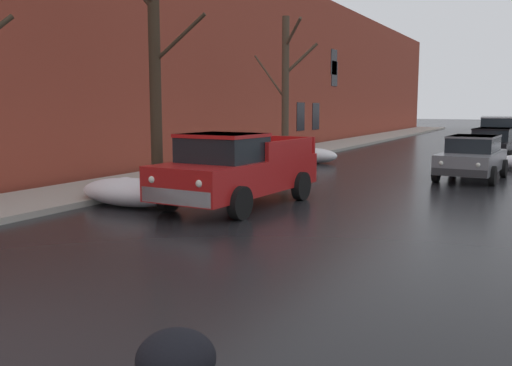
# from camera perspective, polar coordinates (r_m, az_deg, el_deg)

# --- Properties ---
(left_sidewalk_slab) EXTENTS (2.74, 80.00, 0.15)m
(left_sidewalk_slab) POSITION_cam_1_polar(r_m,az_deg,el_deg) (24.04, -0.03, 2.31)
(left_sidewalk_slab) COLOR #A8A399
(left_sidewalk_slab) RESTS_ON ground
(brick_townhouse_facade) EXTENTS (0.63, 80.00, 8.89)m
(brick_townhouse_facade) POSITION_cam_1_polar(r_m,az_deg,el_deg) (24.94, -3.92, 12.55)
(brick_townhouse_facade) COLOR brown
(brick_townhouse_facade) RESTS_ON ground
(snow_bank_near_corner_left) EXTENTS (2.77, 1.37, 0.66)m
(snow_bank_near_corner_left) POSITION_cam_1_polar(r_m,az_deg,el_deg) (13.89, -12.59, -0.90)
(snow_bank_near_corner_left) COLOR white
(snow_bank_near_corner_left) RESTS_ON ground
(snow_bank_mid_block_left) EXTENTS (2.21, 1.12, 0.63)m
(snow_bank_mid_block_left) POSITION_cam_1_polar(r_m,az_deg,el_deg) (23.71, 5.65, 2.78)
(snow_bank_mid_block_left) COLOR white
(snow_bank_mid_block_left) RESTS_ON ground
(snow_bank_along_right_kerb) EXTENTS (2.26, 1.16, 0.71)m
(snow_bank_along_right_kerb) POSITION_cam_1_polar(r_m,az_deg,el_deg) (16.84, -5.39, 0.84)
(snow_bank_along_right_kerb) COLOR white
(snow_bank_along_right_kerb) RESTS_ON ground
(bare_tree_second_along_sidewalk) EXTENTS (3.48, 2.16, 6.92)m
(bare_tree_second_along_sidewalk) POSITION_cam_1_polar(r_m,az_deg,el_deg) (15.52, -10.11, 12.77)
(bare_tree_second_along_sidewalk) COLOR #382B1E
(bare_tree_second_along_sidewalk) RESTS_ON ground
(bare_tree_mid_block) EXTENTS (2.82, 2.02, 5.83)m
(bare_tree_mid_block) POSITION_cam_1_polar(r_m,az_deg,el_deg) (22.63, 3.03, 9.66)
(bare_tree_mid_block) COLOR #4C3D2D
(bare_tree_mid_block) RESTS_ON ground
(pickup_truck_red_approaching_near_lane) EXTENTS (2.33, 4.99, 1.76)m
(pickup_truck_red_approaching_near_lane) POSITION_cam_1_polar(r_m,az_deg,el_deg) (13.42, -2.02, 1.37)
(pickup_truck_red_approaching_near_lane) COLOR red
(pickup_truck_red_approaching_near_lane) RESTS_ON ground
(sedan_grey_parked_kerbside_close) EXTENTS (2.01, 4.03, 1.42)m
(sedan_grey_parked_kerbside_close) POSITION_cam_1_polar(r_m,az_deg,el_deg) (19.61, 21.00, 2.53)
(sedan_grey_parked_kerbside_close) COLOR slate
(sedan_grey_parked_kerbside_close) RESTS_ON ground
(sedan_black_parked_kerbside_mid) EXTENTS (2.13, 4.51, 1.42)m
(sedan_black_parked_kerbside_mid) POSITION_cam_1_polar(r_m,az_deg,el_deg) (26.45, 22.82, 3.69)
(sedan_black_parked_kerbside_mid) COLOR black
(sedan_black_parked_kerbside_mid) RESTS_ON ground
(suv_silver_parked_far_down_block) EXTENTS (2.34, 4.93, 1.82)m
(suv_silver_parked_far_down_block) POSITION_cam_1_polar(r_m,az_deg,el_deg) (31.99, 23.18, 4.71)
(suv_silver_parked_far_down_block) COLOR #B7B7BC
(suv_silver_parked_far_down_block) RESTS_ON ground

